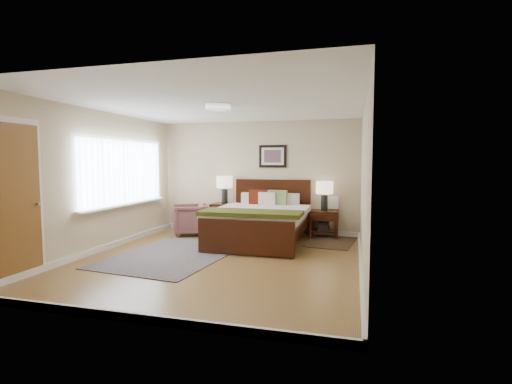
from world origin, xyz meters
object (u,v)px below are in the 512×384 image
nightstand_left (224,209)px  nightstand_right (324,221)px  lamp_left (225,184)px  bed (261,215)px  armchair (190,219)px  rug_persian (173,255)px  lamp_right (325,190)px

nightstand_left → nightstand_right: size_ratio=1.14×
nightstand_left → lamp_left: 0.56m
nightstand_right → lamp_left: size_ratio=0.95×
nightstand_right → lamp_left: 2.35m
bed → lamp_left: lamp_left is taller
nightstand_right → armchair: armchair is taller
nightstand_right → rug_persian: bearing=-137.1°
bed → armchair: bearing=166.4°
lamp_left → armchair: lamp_left is taller
bed → rug_persian: bearing=-131.5°
bed → lamp_right: 1.51m
nightstand_left → rug_persian: 2.26m
nightstand_right → armchair: 2.90m
nightstand_right → rug_persian: size_ratio=0.23×
lamp_left → nightstand_left: bearing=-90.0°
lamp_right → rug_persian: 3.39m
nightstand_left → rug_persian: bearing=-93.7°
lamp_left → armchair: bearing=-145.4°
nightstand_right → lamp_right: 0.65m
nightstand_right → nightstand_left: bearing=-179.8°
bed → nightstand_right: (1.16, 0.84, -0.19)m
lamp_right → rug_persian: lamp_right is taller
nightstand_right → armchair: bearing=-171.5°
nightstand_left → lamp_left: lamp_left is taller
lamp_right → nightstand_right: bearing=-90.0°
nightstand_left → nightstand_right: nightstand_left is taller
armchair → lamp_left: bearing=97.3°
nightstand_left → lamp_left: size_ratio=1.08×
armchair → rug_persian: 1.87m
nightstand_left → lamp_right: lamp_right is taller
nightstand_right → lamp_left: lamp_left is taller
lamp_right → rug_persian: (-2.37, -2.22, -1.00)m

